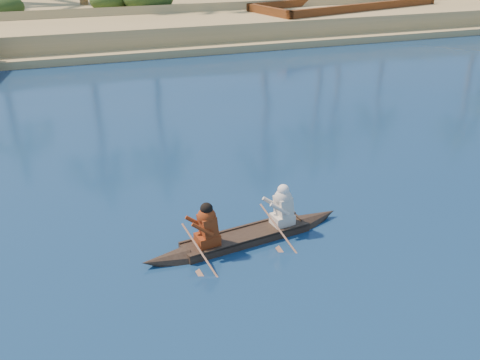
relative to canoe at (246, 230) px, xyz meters
name	(u,v)px	position (x,y,z in m)	size (l,w,h in m)	color
shrub_cluster	(220,5)	(8.00, 26.88, 0.96)	(100.00, 6.00, 2.40)	#273C16
canoe	(246,230)	(0.00, 0.00, 0.00)	(4.51, 1.22, 1.23)	#392A1F
barge_mid	(344,17)	(14.93, 22.38, 0.48)	(13.02, 7.11, 2.06)	brown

